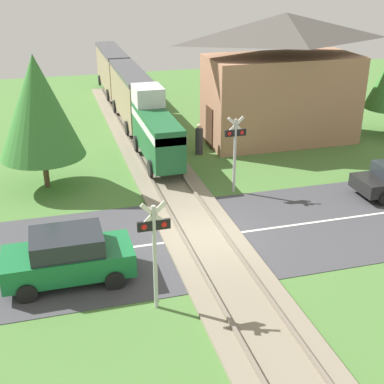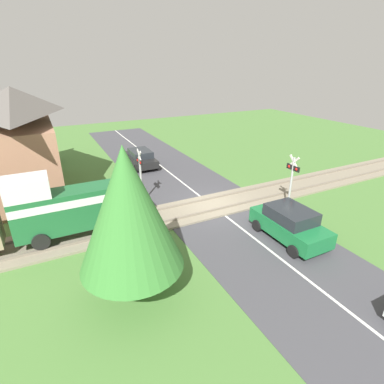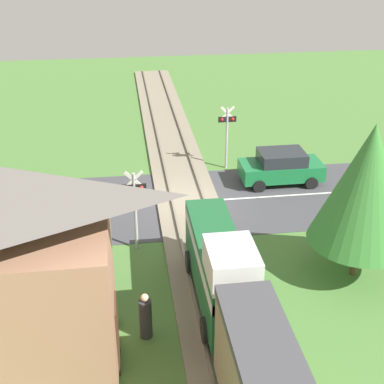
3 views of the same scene
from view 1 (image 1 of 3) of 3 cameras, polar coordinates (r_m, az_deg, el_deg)
name	(u,v)px [view 1 (image 1 of 3)]	position (r m, az deg, el deg)	size (l,w,h in m)	color
ground_plane	(203,238)	(19.00, 1.13, -4.93)	(60.00, 60.00, 0.00)	#4C7A38
road_surface	(203,238)	(18.99, 1.13, -4.91)	(48.00, 6.40, 0.02)	#424247
track_bed	(203,236)	(18.97, 1.13, -4.75)	(2.80, 48.00, 0.24)	gray
train	(128,90)	(32.50, -6.82, 10.77)	(1.58, 21.24, 3.18)	#1E6033
car_near_crossing	(68,256)	(16.70, -13.08, -6.67)	(3.89, 1.94, 1.62)	#197038
crossing_signal_west_approach	(154,242)	(14.46, -4.03, -5.35)	(0.90, 0.18, 3.30)	#B7B7B7
crossing_signal_east_approach	(235,145)	(21.95, 4.61, 5.05)	(0.90, 0.18, 3.30)	#B7B7B7
station_building	(282,81)	(28.71, 9.55, 11.61)	(8.42, 3.91, 6.61)	#AD7A5B
pedestrian_by_station	(199,140)	(26.85, 0.77, 5.54)	(0.39, 0.39, 1.57)	#333338
tree_roadside_hedge	(38,107)	(22.90, -16.09, 8.74)	(3.54, 3.54, 5.67)	brown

